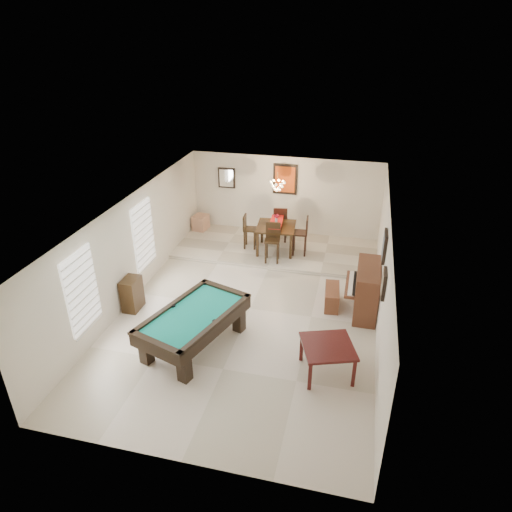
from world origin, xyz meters
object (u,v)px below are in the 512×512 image
at_px(apothecary_chest, 132,294).
at_px(upright_piano, 361,289).
at_px(square_table, 327,359).
at_px(piano_bench, 332,297).
at_px(dining_chair_east, 300,236).
at_px(chandelier, 277,182).
at_px(flower_vase, 276,218).
at_px(pool_table, 195,330).
at_px(dining_table, 276,236).
at_px(dining_chair_south, 272,243).
at_px(corner_bench, 201,222).
at_px(dining_chair_west, 250,232).
at_px(dining_chair_north, 281,223).

bearing_deg(apothecary_chest, upright_piano, 12.63).
height_order(square_table, piano_bench, square_table).
height_order(dining_chair_east, chandelier, chandelier).
bearing_deg(flower_vase, chandelier, 96.75).
xyz_separation_m(pool_table, dining_chair_east, (1.55, 4.66, 0.29)).
bearing_deg(apothecary_chest, dining_table, 53.02).
relative_size(upright_piano, apothecary_chest, 1.75).
bearing_deg(dining_chair_south, flower_vase, 86.64).
height_order(dining_chair_east, corner_bench, dining_chair_east).
bearing_deg(dining_table, chandelier, 96.75).
distance_m(dining_chair_west, corner_bench, 2.17).
height_order(upright_piano, dining_chair_west, upright_piano).
distance_m(corner_bench, chandelier, 3.38).
relative_size(dining_chair_south, dining_chair_west, 1.09).
height_order(square_table, dining_chair_south, dining_chair_south).
bearing_deg(upright_piano, dining_chair_south, 144.37).
bearing_deg(upright_piano, square_table, -102.79).
bearing_deg(piano_bench, corner_bench, 143.57).
xyz_separation_m(dining_chair_east, chandelier, (-0.74, 0.19, 1.50)).
bearing_deg(chandelier, dining_chair_south, -86.42).
height_order(flower_vase, dining_chair_west, flower_vase).
xyz_separation_m(pool_table, corner_bench, (-1.90, 5.67, -0.05)).
bearing_deg(dining_chair_west, corner_bench, 59.71).
bearing_deg(dining_chair_south, corner_bench, 142.42).
height_order(dining_chair_north, dining_chair_east, dining_chair_east).
xyz_separation_m(piano_bench, chandelier, (-1.91, 2.58, 1.96)).
bearing_deg(upright_piano, dining_chair_east, 126.66).
distance_m(pool_table, dining_chair_west, 4.73).
relative_size(apothecary_chest, dining_chair_east, 0.72).
height_order(piano_bench, dining_chair_north, dining_chair_north).
distance_m(dining_chair_north, corner_bench, 2.75).
bearing_deg(dining_table, pool_table, -99.98).
height_order(square_table, dining_chair_west, dining_chair_west).
xyz_separation_m(square_table, dining_chair_west, (-2.80, 4.94, 0.30)).
distance_m(piano_bench, dining_table, 3.11).
bearing_deg(dining_chair_west, pool_table, 175.32).
height_order(square_table, dining_chair_north, dining_chair_north).
distance_m(dining_table, dining_chair_north, 0.75).
relative_size(pool_table, dining_chair_west, 2.34).
bearing_deg(dining_chair_east, square_table, 10.45).
distance_m(dining_chair_east, chandelier, 1.69).
xyz_separation_m(pool_table, piano_bench, (2.72, 2.26, -0.16)).
height_order(square_table, apothecary_chest, apothecary_chest).
distance_m(dining_table, corner_bench, 2.90).
xyz_separation_m(apothecary_chest, dining_chair_north, (2.79, 4.46, 0.27)).
xyz_separation_m(dining_table, flower_vase, (0.00, 0.00, 0.58)).
height_order(corner_bench, chandelier, chandelier).
bearing_deg(square_table, dining_chair_north, 109.65).
xyz_separation_m(square_table, dining_chair_east, (-1.29, 4.87, 0.36)).
height_order(apothecary_chest, dining_chair_east, dining_chair_east).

